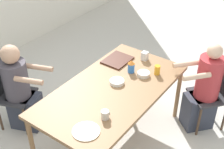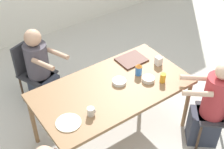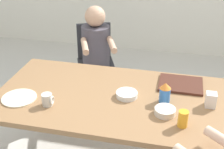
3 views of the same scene
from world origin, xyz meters
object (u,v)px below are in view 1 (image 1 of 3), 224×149
at_px(person_woman_green_shirt, 204,91).
at_px(sippy_cup, 131,66).
at_px(chair_for_woman_green_shirt, 216,89).
at_px(coffee_mug, 105,115).
at_px(juice_glass, 157,70).
at_px(bowl_white_shallow, 117,82).
at_px(chair_for_man_blue_shirt, 8,89).
at_px(person_man_blue_shirt, 20,91).
at_px(bowl_cereal, 144,74).
at_px(milk_carton_small, 145,56).

height_order(person_woman_green_shirt, sippy_cup, person_woman_green_shirt).
distance_m(chair_for_woman_green_shirt, coffee_mug, 1.55).
distance_m(sippy_cup, juice_glass, 0.30).
distance_m(coffee_mug, bowl_white_shallow, 0.57).
relative_size(chair_for_man_blue_shirt, person_man_blue_shirt, 0.77).
relative_size(bowl_white_shallow, bowl_cereal, 1.11).
xyz_separation_m(person_woman_green_shirt, person_man_blue_shirt, (-1.27, 1.76, -0.00)).
distance_m(milk_carton_small, bowl_cereal, 0.35).
bearing_deg(bowl_cereal, milk_carton_small, 28.94).
bearing_deg(bowl_cereal, chair_for_woman_green_shirt, -49.52).
bearing_deg(juice_glass, bowl_white_shallow, 147.05).
xyz_separation_m(person_man_blue_shirt, bowl_white_shallow, (0.52, -1.03, 0.27)).
xyz_separation_m(chair_for_man_blue_shirt, milk_carton_small, (1.18, -1.17, 0.30)).
xyz_separation_m(person_woman_green_shirt, juice_glass, (-0.34, 0.47, 0.30)).
height_order(coffee_mug, bowl_cereal, coffee_mug).
bearing_deg(bowl_white_shallow, chair_for_woman_green_shirt, -43.91).
height_order(coffee_mug, sippy_cup, sippy_cup).
bearing_deg(juice_glass, sippy_cup, 117.30).
xyz_separation_m(chair_for_woman_green_shirt, coffee_mug, (-1.40, 0.61, 0.29)).
relative_size(juice_glass, milk_carton_small, 1.05).
relative_size(chair_for_man_blue_shirt, juice_glass, 7.80).
height_order(chair_for_woman_green_shirt, milk_carton_small, milk_carton_small).
xyz_separation_m(chair_for_man_blue_shirt, sippy_cup, (0.86, -1.18, 0.32)).
height_order(sippy_cup, bowl_cereal, sippy_cup).
height_order(person_man_blue_shirt, sippy_cup, person_man_blue_shirt).
bearing_deg(bowl_cereal, sippy_cup, 96.19).
height_order(coffee_mug, bowl_white_shallow, coffee_mug).
bearing_deg(chair_for_man_blue_shirt, milk_carton_small, 113.41).
height_order(chair_for_woman_green_shirt, bowl_white_shallow, chair_for_woman_green_shirt).
bearing_deg(sippy_cup, person_woman_green_shirt, -57.13).
relative_size(person_woman_green_shirt, person_man_blue_shirt, 1.02).
bearing_deg(chair_for_woman_green_shirt, juice_glass, 78.95).
xyz_separation_m(chair_for_woman_green_shirt, milk_carton_small, (-0.28, 0.85, 0.30)).
height_order(sippy_cup, juice_glass, sippy_cup).
distance_m(coffee_mug, milk_carton_small, 1.14).
relative_size(person_man_blue_shirt, juice_glass, 10.11).
bearing_deg(coffee_mug, person_woman_green_shirt, -21.47).
distance_m(person_woman_green_shirt, bowl_white_shallow, 1.08).
xyz_separation_m(juice_glass, milk_carton_small, (0.18, 0.27, -0.00)).
bearing_deg(bowl_white_shallow, coffee_mug, -155.88).
bearing_deg(person_woman_green_shirt, sippy_cup, 72.99).
bearing_deg(milk_carton_small, bowl_cereal, -151.06).
bearing_deg(chair_for_man_blue_shirt, bowl_white_shallow, 94.62).
bearing_deg(person_man_blue_shirt, milk_carton_small, 115.90).
relative_size(person_man_blue_shirt, sippy_cup, 7.37).
height_order(chair_for_man_blue_shirt, bowl_white_shallow, chair_for_man_blue_shirt).
xyz_separation_m(chair_for_woman_green_shirt, person_man_blue_shirt, (-1.39, 1.87, -0.01)).
xyz_separation_m(sippy_cup, bowl_white_shallow, (-0.28, 0.00, -0.06)).
distance_m(chair_for_man_blue_shirt, bowl_white_shallow, 1.34).
relative_size(person_woman_green_shirt, juice_glass, 10.27).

